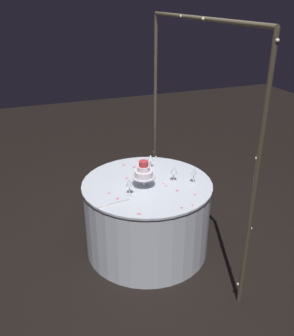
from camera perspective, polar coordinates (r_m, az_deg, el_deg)
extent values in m
plane|color=black|center=(3.94, 0.00, -12.12)|extent=(12.00, 12.00, 0.00)
cylinder|color=#473D2D|center=(4.40, 1.27, 8.30)|extent=(0.04, 0.04, 2.21)
cylinder|color=#473D2D|center=(2.82, 16.31, -2.96)|extent=(0.04, 0.04, 2.21)
cylinder|color=#473D2D|center=(3.33, 8.26, 21.95)|extent=(1.96, 0.04, 0.04)
sphere|color=#F9EAB2|center=(4.65, 1.11, 0.09)|extent=(0.02, 0.02, 0.02)
sphere|color=#F9EAB2|center=(3.00, 15.76, -8.95)|extent=(0.02, 0.02, 0.02)
sphere|color=#F9EAB2|center=(3.96, 3.02, 22.65)|extent=(0.02, 0.02, 0.02)
sphere|color=#F9EAB2|center=(4.64, 1.33, 1.23)|extent=(0.02, 0.02, 0.02)
sphere|color=#F9EAB2|center=(3.31, 14.58, -16.17)|extent=(0.02, 0.02, 0.02)
sphere|color=#F9EAB2|center=(3.63, 5.30, 22.34)|extent=(0.02, 0.02, 0.02)
sphere|color=#F9EAB2|center=(4.56, 1.11, 2.52)|extent=(0.02, 0.02, 0.02)
sphere|color=#F9EAB2|center=(2.72, 16.62, 1.47)|extent=(0.02, 0.02, 0.02)
sphere|color=#F9EAB2|center=(3.25, 8.69, 21.85)|extent=(0.02, 0.02, 0.02)
sphere|color=#F9EAB2|center=(4.58, 1.39, 1.74)|extent=(0.02, 0.02, 0.02)
sphere|color=#F9EAB2|center=(2.51, 19.54, 18.11)|extent=(0.02, 0.02, 0.02)
sphere|color=#F9EAB2|center=(2.94, 13.01, 21.19)|extent=(0.02, 0.02, 0.02)
sphere|color=#F9EAB2|center=(4.34, 1.21, 11.60)|extent=(0.02, 0.02, 0.02)
sphere|color=#F9EAB2|center=(3.35, 13.93, -17.03)|extent=(0.02, 0.02, 0.02)
sphere|color=#F9EAB2|center=(2.63, 17.94, 20.24)|extent=(0.02, 0.02, 0.02)
sphere|color=#F9EAB2|center=(4.51, 1.35, 4.77)|extent=(0.02, 0.02, 0.02)
cylinder|color=silver|center=(3.73, 0.00, -7.62)|extent=(1.23, 1.23, 0.74)
cylinder|color=silver|center=(3.53, 0.00, -2.47)|extent=(1.25, 1.25, 0.02)
cylinder|color=silver|center=(3.46, -0.52, -2.81)|extent=(0.11, 0.11, 0.01)
cylinder|color=silver|center=(3.44, -0.52, -2.09)|extent=(0.02, 0.02, 0.09)
cylinder|color=silver|center=(3.42, -0.53, -1.35)|extent=(0.22, 0.22, 0.01)
cylinder|color=white|center=(3.40, -0.53, -0.84)|extent=(0.17, 0.17, 0.06)
cylinder|color=white|center=(3.38, -0.53, -0.06)|extent=(0.12, 0.12, 0.05)
cylinder|color=#CC333D|center=(3.36, -0.54, 0.68)|extent=(0.09, 0.09, 0.05)
cylinder|color=silver|center=(3.84, 0.55, 0.11)|extent=(0.06, 0.06, 0.00)
cylinder|color=silver|center=(3.82, 0.55, 0.71)|extent=(0.01, 0.01, 0.08)
cone|color=silver|center=(3.79, 0.55, 1.67)|extent=(0.06, 0.06, 0.06)
cylinder|color=silver|center=(3.57, 4.14, -2.01)|extent=(0.06, 0.06, 0.00)
cylinder|color=silver|center=(3.55, 4.17, -1.37)|extent=(0.01, 0.01, 0.09)
cone|color=silver|center=(3.52, 4.20, -0.27)|extent=(0.06, 0.06, 0.07)
cylinder|color=silver|center=(3.34, -2.68, -4.07)|extent=(0.06, 0.06, 0.00)
cylinder|color=silver|center=(3.31, -2.69, -3.39)|extent=(0.01, 0.01, 0.09)
cone|color=silver|center=(3.28, -2.72, -2.19)|extent=(0.07, 0.07, 0.07)
cylinder|color=silver|center=(3.55, 7.15, -2.30)|extent=(0.06, 0.06, 0.00)
cylinder|color=silver|center=(3.53, 7.19, -1.61)|extent=(0.01, 0.01, 0.09)
cone|color=silver|center=(3.50, 7.26, -0.46)|extent=(0.05, 0.05, 0.07)
cube|color=silver|center=(3.22, -4.48, -5.31)|extent=(0.05, 0.22, 0.01)
cube|color=white|center=(3.17, -6.79, -5.86)|extent=(0.03, 0.09, 0.01)
ellipsoid|color=#EA6B84|center=(3.57, -1.80, -1.94)|extent=(0.03, 0.03, 0.00)
ellipsoid|color=#EA6B84|center=(3.62, -1.54, -1.53)|extent=(0.04, 0.04, 0.00)
ellipsoid|color=#EA6B84|center=(3.61, -3.19, -1.63)|extent=(0.04, 0.03, 0.00)
ellipsoid|color=#EA6B84|center=(3.20, 7.07, -5.67)|extent=(0.03, 0.03, 0.00)
ellipsoid|color=#EA6B84|center=(3.85, -2.06, 0.13)|extent=(0.04, 0.05, 0.00)
ellipsoid|color=#EA6B84|center=(3.48, 3.00, -2.79)|extent=(0.03, 0.03, 0.00)
ellipsoid|color=#EA6B84|center=(3.77, -0.14, -0.39)|extent=(0.03, 0.04, 0.00)
ellipsoid|color=#EA6B84|center=(3.72, 4.37, -0.86)|extent=(0.03, 0.03, 0.00)
ellipsoid|color=#EA6B84|center=(3.52, 2.57, -2.42)|extent=(0.03, 0.03, 0.00)
ellipsoid|color=#EA6B84|center=(3.37, -5.86, -3.89)|extent=(0.03, 0.03, 0.00)
ellipsoid|color=#EA6B84|center=(3.40, 4.68, -3.52)|extent=(0.03, 0.04, 0.00)
ellipsoid|color=#EA6B84|center=(3.28, -4.61, -4.72)|extent=(0.05, 0.04, 0.00)
ellipsoid|color=#EA6B84|center=(3.35, 7.40, -4.09)|extent=(0.03, 0.03, 0.00)
ellipsoid|color=#EA6B84|center=(3.89, -3.63, 0.43)|extent=(0.04, 0.05, 0.00)
ellipsoid|color=#EA6B84|center=(3.05, -1.27, -7.10)|extent=(0.04, 0.04, 0.00)
ellipsoid|color=#EA6B84|center=(3.14, 5.38, -6.14)|extent=(0.03, 0.02, 0.00)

